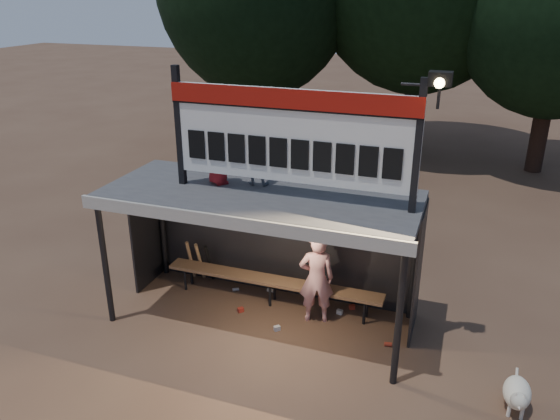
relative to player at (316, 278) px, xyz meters
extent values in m
plane|color=#503728|center=(-0.89, -0.28, -0.80)|extent=(80.00, 80.00, 0.00)
imported|color=white|center=(0.00, 0.00, 0.00)|extent=(0.68, 0.55, 1.61)
imported|color=gray|center=(-1.09, 0.08, 1.97)|extent=(0.48, 0.40, 0.90)
imported|color=maroon|center=(-1.69, -0.08, 2.01)|extent=(0.57, 0.56, 0.99)
cube|color=#414143|center=(-0.89, -0.28, 1.46)|extent=(5.00, 2.00, 0.12)
cube|color=beige|center=(-0.89, -1.30, 1.42)|extent=(5.10, 0.06, 0.20)
cylinder|color=black|center=(-3.29, -1.18, 0.30)|extent=(0.10, 0.10, 2.20)
cylinder|color=black|center=(1.51, -1.18, 0.30)|extent=(0.10, 0.10, 2.20)
cylinder|color=black|center=(-3.29, 0.62, 0.30)|extent=(0.10, 0.10, 2.20)
cylinder|color=black|center=(1.51, 0.62, 0.30)|extent=(0.10, 0.10, 2.20)
cube|color=black|center=(-0.89, 0.72, 0.30)|extent=(5.00, 0.04, 2.20)
cube|color=black|center=(-3.39, 0.22, 0.30)|extent=(0.04, 1.00, 2.20)
cube|color=black|center=(1.61, 0.22, 0.30)|extent=(0.04, 1.00, 2.20)
cylinder|color=black|center=(-0.89, 0.72, 1.35)|extent=(5.00, 0.06, 0.06)
cube|color=black|center=(-2.24, -0.28, 2.47)|extent=(0.10, 0.10, 1.90)
cube|color=black|center=(1.46, -0.28, 2.47)|extent=(0.10, 0.10, 1.90)
cube|color=white|center=(-0.39, -0.28, 2.47)|extent=(3.80, 0.08, 1.40)
cube|color=#A4140B|center=(-0.39, -0.33, 3.03)|extent=(3.80, 0.04, 0.28)
cube|color=black|center=(-0.39, -0.34, 2.88)|extent=(3.80, 0.02, 0.03)
cube|color=black|center=(-1.92, -0.33, 2.22)|extent=(0.27, 0.03, 0.45)
cube|color=black|center=(-1.58, -0.33, 2.22)|extent=(0.27, 0.03, 0.45)
cube|color=black|center=(-1.24, -0.33, 2.22)|extent=(0.27, 0.03, 0.45)
cube|color=black|center=(-0.90, -0.33, 2.22)|extent=(0.27, 0.03, 0.45)
cube|color=black|center=(-0.56, -0.33, 2.22)|extent=(0.27, 0.03, 0.45)
cube|color=black|center=(-0.22, -0.33, 2.22)|extent=(0.27, 0.03, 0.45)
cube|color=black|center=(0.12, -0.33, 2.22)|extent=(0.27, 0.03, 0.45)
cube|color=black|center=(0.46, -0.33, 2.22)|extent=(0.27, 0.03, 0.45)
cube|color=black|center=(0.80, -0.33, 2.22)|extent=(0.27, 0.03, 0.45)
cube|color=black|center=(1.14, -0.33, 2.22)|extent=(0.27, 0.03, 0.45)
cylinder|color=black|center=(1.41, -0.28, 3.32)|extent=(0.50, 0.04, 0.04)
cylinder|color=black|center=(1.66, -0.28, 3.17)|extent=(0.04, 0.04, 0.30)
cube|color=black|center=(1.66, -0.33, 3.42)|extent=(0.30, 0.22, 0.18)
sphere|color=#FFD88C|center=(1.66, -0.42, 3.38)|extent=(0.14, 0.14, 0.14)
cube|color=#896241|center=(-0.89, 0.27, -0.35)|extent=(4.00, 0.35, 0.06)
cylinder|color=black|center=(-2.59, 0.15, -0.58)|extent=(0.05, 0.05, 0.45)
cylinder|color=black|center=(-2.59, 0.39, -0.58)|extent=(0.05, 0.05, 0.45)
cylinder|color=black|center=(-0.89, 0.15, -0.58)|extent=(0.05, 0.05, 0.45)
cylinder|color=black|center=(-0.89, 0.39, -0.58)|extent=(0.05, 0.05, 0.45)
cylinder|color=black|center=(0.81, 0.15, -0.58)|extent=(0.05, 0.05, 0.45)
cylinder|color=black|center=(0.81, 0.39, -0.58)|extent=(0.05, 0.05, 0.45)
cylinder|color=black|center=(-4.89, 9.72, 1.07)|extent=(0.50, 0.50, 3.74)
cylinder|color=#2E2114|center=(0.11, 11.22, 1.29)|extent=(0.50, 0.50, 4.18)
cylinder|color=black|center=(4.11, 10.22, 0.96)|extent=(0.50, 0.50, 3.52)
ellipsoid|color=white|center=(3.14, -1.16, -0.53)|extent=(0.36, 0.58, 0.36)
sphere|color=silver|center=(3.14, -1.44, -0.44)|extent=(0.22, 0.22, 0.22)
cone|color=beige|center=(3.14, -1.54, -0.46)|extent=(0.10, 0.10, 0.10)
cone|color=beige|center=(3.09, -1.46, -0.34)|extent=(0.06, 0.06, 0.07)
cone|color=beige|center=(3.19, -1.46, -0.34)|extent=(0.06, 0.06, 0.07)
cylinder|color=silver|center=(3.06, -1.34, -0.71)|extent=(0.05, 0.05, 0.18)
cylinder|color=beige|center=(3.22, -1.34, -0.71)|extent=(0.05, 0.05, 0.18)
cylinder|color=beige|center=(3.06, -0.98, -0.71)|extent=(0.05, 0.05, 0.18)
cylinder|color=beige|center=(3.22, -0.98, -0.71)|extent=(0.05, 0.05, 0.18)
cylinder|color=beige|center=(3.14, -0.86, -0.46)|extent=(0.04, 0.16, 0.14)
cylinder|color=#A0734B|center=(-2.67, 0.54, -0.37)|extent=(0.08, 0.27, 0.84)
cylinder|color=#A3784C|center=(-2.47, 0.54, -0.37)|extent=(0.08, 0.30, 0.83)
cylinder|color=black|center=(-2.27, 0.54, -0.37)|extent=(0.07, 0.32, 0.83)
cube|color=#A6291C|center=(-1.31, -0.21, -0.76)|extent=(0.12, 0.12, 0.08)
cylinder|color=silver|center=(-1.68, 0.41, -0.77)|extent=(0.14, 0.12, 0.07)
cube|color=beige|center=(0.36, 0.31, -0.76)|extent=(0.11, 0.09, 0.08)
cylinder|color=#AE311D|center=(1.30, -0.34, -0.77)|extent=(0.13, 0.09, 0.07)
cube|color=silver|center=(-0.51, -0.53, -0.76)|extent=(0.12, 0.12, 0.08)
cylinder|color=beige|center=(-1.05, 0.60, -0.77)|extent=(0.12, 0.07, 0.07)
cube|color=#AC311D|center=(0.53, 0.53, -0.76)|extent=(0.12, 0.11, 0.08)
camera|label=1|loc=(2.10, -7.74, 4.50)|focal=35.00mm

